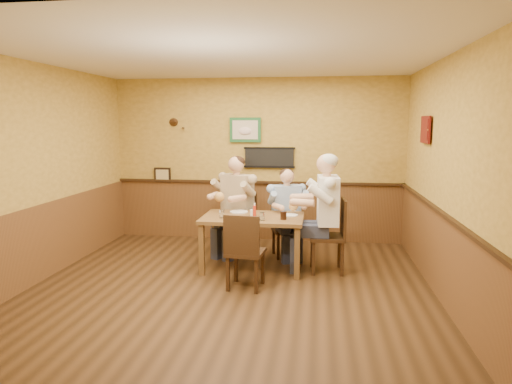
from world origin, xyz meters
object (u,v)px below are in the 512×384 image
diner_tan_shirt (237,210)px  diner_blue_polo (286,217)px  diner_white_elder (327,220)px  pepper_shaker (252,212)px  chair_right_end (327,235)px  water_glass_left (222,214)px  cola_tumbler (283,215)px  hot_sauce_bottle (255,210)px  dining_table (253,223)px  salt_shaker (252,213)px  chair_back_right (286,229)px  chair_back_left (238,223)px  chair_near_side (246,250)px  water_glass_mid (262,216)px

diner_tan_shirt → diner_blue_polo: diner_tan_shirt is taller
diner_white_elder → pepper_shaker: bearing=-96.2°
chair_right_end → water_glass_left: (-1.44, -0.17, 0.29)m
cola_tumbler → hot_sauce_bottle: 0.45m
dining_table → salt_shaker: size_ratio=14.78×
chair_back_right → diner_white_elder: (0.61, -0.65, 0.30)m
chair_back_left → chair_near_side: chair_back_left is taller
chair_right_end → diner_blue_polo: bearing=-140.0°
chair_right_end → chair_near_side: 1.27m
chair_back_left → chair_near_side: bearing=-51.7°
dining_table → diner_white_elder: size_ratio=0.96×
diner_tan_shirt → hot_sauce_bottle: bearing=-37.5°
dining_table → hot_sauce_bottle: bearing=28.6°
chair_right_end → cola_tumbler: size_ratio=9.23×
pepper_shaker → chair_back_right: bearing=53.2°
water_glass_left → pepper_shaker: 0.44m
chair_near_side → pepper_shaker: (-0.05, 0.83, 0.32)m
dining_table → hot_sauce_bottle: 0.18m
hot_sauce_bottle → salt_shaker: size_ratio=1.76×
dining_table → diner_tan_shirt: diner_tan_shirt is taller
dining_table → hot_sauce_bottle: size_ratio=8.39×
dining_table → chair_near_side: 0.79m
pepper_shaker → salt_shaker: bearing=-83.7°
chair_back_left → salt_shaker: (0.33, -0.70, 0.31)m
chair_back_right → diner_blue_polo: size_ratio=0.70×
chair_back_right → chair_right_end: (0.61, -0.65, 0.09)m
cola_tumbler → diner_tan_shirt: bearing=132.5°
cola_tumbler → hot_sauce_bottle: size_ratio=0.66×
hot_sauce_bottle → pepper_shaker: bearing=136.4°
water_glass_mid → hot_sauce_bottle: bearing=118.0°
diner_tan_shirt → salt_shaker: diner_tan_shirt is taller
chair_right_end → dining_table: bearing=-93.0°
salt_shaker → pepper_shaker: salt_shaker is taller
water_glass_mid → salt_shaker: bearing=125.8°
dining_table → diner_blue_polo: 0.78m
diner_white_elder → water_glass_mid: diner_white_elder is taller
hot_sauce_bottle → water_glass_mid: bearing=-62.0°
chair_back_left → pepper_shaker: bearing=-39.2°
chair_back_right → water_glass_mid: (-0.26, -0.91, 0.38)m
diner_tan_shirt → diner_white_elder: diner_white_elder is taller
chair_right_end → hot_sauce_bottle: (-1.01, 0.01, 0.32)m
water_glass_left → hot_sauce_bottle: (0.43, 0.18, 0.03)m
dining_table → pepper_shaker: bearing=114.8°
chair_near_side → cola_tumbler: chair_near_side is taller
cola_tumbler → chair_near_side: bearing=-124.3°
chair_back_left → hot_sauce_bottle: bearing=-37.5°
chair_near_side → chair_back_left: bearing=-70.5°
chair_near_side → diner_tan_shirt: 1.53m
water_glass_left → salt_shaker: 0.42m
chair_back_right → cola_tumbler: size_ratio=7.69×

